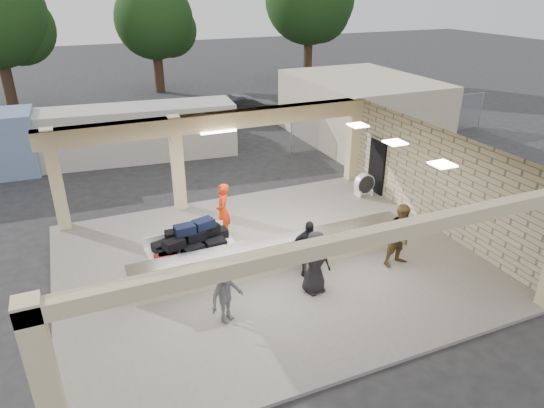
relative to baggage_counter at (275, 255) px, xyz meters
name	(u,v)px	position (x,y,z in m)	size (l,w,h in m)	color
ground	(268,264)	(0.00, 0.50, -0.59)	(120.00, 120.00, 0.00)	#252527
pavilion	(266,213)	(0.21, 1.16, 0.76)	(12.01, 10.00, 3.55)	slate
baggage_counter	(275,255)	(0.00, 0.00, 0.00)	(8.20, 0.58, 0.98)	beige
luggage_cart	(192,244)	(-2.15, 1.02, 0.30)	(2.58, 1.72, 1.44)	white
drum_fan	(364,184)	(5.34, 3.57, -0.01)	(0.81, 0.44, 0.89)	white
baggage_handler	(223,211)	(-0.73, 2.49, 0.44)	(0.67, 0.37, 1.85)	#FF350D
passenger_a	(402,235)	(3.50, -1.16, 0.47)	(0.93, 0.41, 1.91)	brown
passenger_b	(308,248)	(0.78, -0.56, 0.35)	(0.98, 0.36, 1.67)	black
passenger_c	(227,293)	(-1.98, -1.67, 0.30)	(1.02, 0.36, 1.58)	#55555A
passenger_d	(315,262)	(0.57, -1.38, 0.40)	(0.87, 0.36, 1.78)	black
car_white_a	(335,115)	(9.46, 13.07, 0.07)	(2.18, 4.59, 1.31)	silver
car_white_b	(363,101)	(12.57, 14.84, 0.19)	(1.84, 4.94, 1.56)	silver
car_dark	(245,108)	(5.11, 16.31, 0.15)	(1.56, 4.42, 1.47)	black
container_white	(111,135)	(-3.09, 11.91, 0.65)	(11.43, 2.29, 2.48)	beige
fence	(394,120)	(11.00, 9.50, 0.47)	(12.06, 0.06, 2.03)	gray
tree_left	(0,19)	(-7.68, 24.66, 5.00)	(6.60, 6.30, 9.00)	#382619
tree_mid	(158,23)	(2.32, 26.66, 4.38)	(6.00, 5.60, 8.00)	#382619
tree_right	(312,2)	(14.32, 25.66, 5.63)	(7.20, 7.00, 10.00)	#382619
adjacent_building	(360,108)	(9.50, 10.50, 1.01)	(6.00, 8.00, 3.20)	beige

